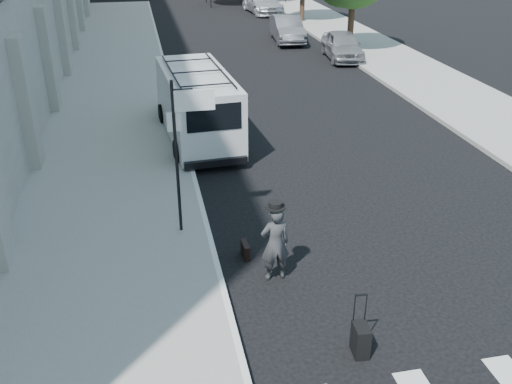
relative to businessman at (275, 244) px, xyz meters
name	(u,v)px	position (x,y,z in m)	size (l,w,h in m)	color
ground	(333,305)	(0.89, -1.10, -0.82)	(120.00, 120.00, 0.00)	black
sidewalk_left	(116,85)	(-3.36, 14.90, -0.74)	(4.50, 48.00, 0.15)	gray
sidewalk_right	(374,51)	(9.89, 18.90, -0.74)	(4.00, 56.00, 0.15)	gray
sign_pole	(186,126)	(-1.47, 2.10, 1.84)	(1.03, 0.07, 3.50)	black
businessman	(275,244)	(0.00, 0.00, 0.00)	(0.60, 0.39, 1.63)	#333335
briefcase	(245,250)	(-0.44, 0.90, -0.65)	(0.12, 0.44, 0.34)	black
suitcase	(361,340)	(0.90, -2.44, -0.52)	(0.27, 0.41, 1.10)	black
cargo_van	(197,104)	(-0.62, 8.23, 0.34)	(2.38, 5.98, 2.22)	silver
parked_car_a	(342,45)	(7.69, 17.77, -0.14)	(1.60, 3.98, 1.36)	gray
parked_car_b	(287,29)	(6.06, 22.40, -0.11)	(1.49, 4.28, 1.41)	#505257
parked_car_c	(262,2)	(6.82, 32.41, -0.09)	(2.04, 5.02, 1.46)	#AEB2B7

